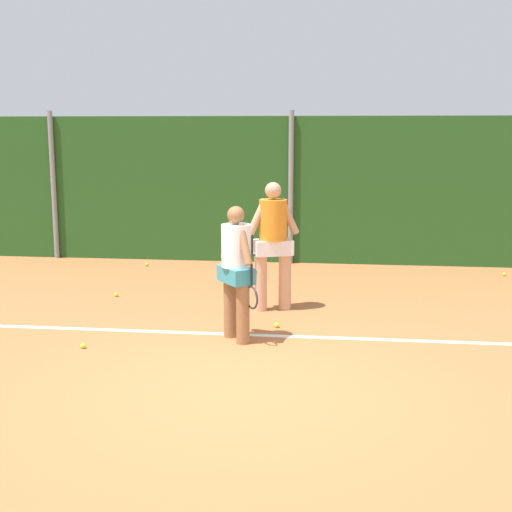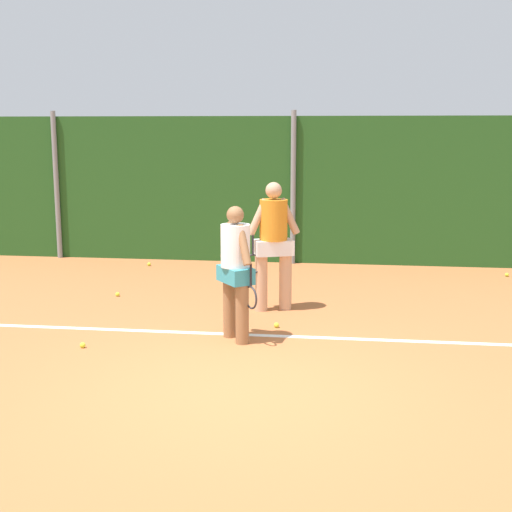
{
  "view_description": "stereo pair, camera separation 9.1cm",
  "coord_description": "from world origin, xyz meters",
  "px_view_note": "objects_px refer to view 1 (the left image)",
  "views": [
    {
      "loc": [
        0.92,
        -6.51,
        2.57
      ],
      "look_at": [
        -0.15,
        2.35,
        0.92
      ],
      "focal_mm": 48.65,
      "sensor_mm": 36.0,
      "label": 1
    },
    {
      "loc": [
        1.01,
        -6.49,
        2.57
      ],
      "look_at": [
        -0.15,
        2.35,
        0.92
      ],
      "focal_mm": 48.65,
      "sensor_mm": 36.0,
      "label": 2
    }
  ],
  "objects_px": {
    "player_foreground_near": "(236,266)",
    "tennis_ball_6": "(504,274)",
    "tennis_ball_7": "(116,295)",
    "player_midcourt": "(273,239)",
    "tennis_ball_3": "(277,325)",
    "tennis_ball_0": "(83,346)",
    "tennis_ball_5": "(147,264)"
  },
  "relations": [
    {
      "from": "tennis_ball_0",
      "to": "tennis_ball_3",
      "type": "height_order",
      "value": "same"
    },
    {
      "from": "player_foreground_near",
      "to": "tennis_ball_6",
      "type": "bearing_deg",
      "value": 98.45
    },
    {
      "from": "tennis_ball_7",
      "to": "player_midcourt",
      "type": "bearing_deg",
      "value": -11.04
    },
    {
      "from": "player_foreground_near",
      "to": "player_midcourt",
      "type": "bearing_deg",
      "value": 131.3
    },
    {
      "from": "player_midcourt",
      "to": "tennis_ball_5",
      "type": "xyz_separation_m",
      "value": [
        -2.67,
        2.88,
        -0.99
      ]
    },
    {
      "from": "player_midcourt",
      "to": "tennis_ball_0",
      "type": "xyz_separation_m",
      "value": [
        -2.05,
        -2.04,
        -0.99
      ]
    },
    {
      "from": "tennis_ball_3",
      "to": "tennis_ball_0",
      "type": "bearing_deg",
      "value": -152.5
    },
    {
      "from": "player_midcourt",
      "to": "tennis_ball_5",
      "type": "distance_m",
      "value": 4.05
    },
    {
      "from": "tennis_ball_0",
      "to": "tennis_ball_7",
      "type": "relative_size",
      "value": 1.0
    },
    {
      "from": "player_foreground_near",
      "to": "tennis_ball_5",
      "type": "relative_size",
      "value": 25.08
    },
    {
      "from": "player_foreground_near",
      "to": "tennis_ball_0",
      "type": "relative_size",
      "value": 25.08
    },
    {
      "from": "player_midcourt",
      "to": "tennis_ball_6",
      "type": "height_order",
      "value": "player_midcourt"
    },
    {
      "from": "tennis_ball_5",
      "to": "tennis_ball_6",
      "type": "xyz_separation_m",
      "value": [
        6.5,
        -0.11,
        0.0
      ]
    },
    {
      "from": "tennis_ball_0",
      "to": "tennis_ball_6",
      "type": "relative_size",
      "value": 1.0
    },
    {
      "from": "tennis_ball_7",
      "to": "player_foreground_near",
      "type": "bearing_deg",
      "value": -42.21
    },
    {
      "from": "player_foreground_near",
      "to": "player_midcourt",
      "type": "relative_size",
      "value": 0.9
    },
    {
      "from": "tennis_ball_0",
      "to": "tennis_ball_3",
      "type": "relative_size",
      "value": 1.0
    },
    {
      "from": "tennis_ball_3",
      "to": "tennis_ball_6",
      "type": "xyz_separation_m",
      "value": [
        3.69,
        3.67,
        0.0
      ]
    },
    {
      "from": "tennis_ball_3",
      "to": "tennis_ball_7",
      "type": "xyz_separation_m",
      "value": [
        -2.62,
        1.38,
        0.0
      ]
    },
    {
      "from": "player_foreground_near",
      "to": "tennis_ball_7",
      "type": "bearing_deg",
      "value": -169.68
    },
    {
      "from": "player_midcourt",
      "to": "tennis_ball_3",
      "type": "relative_size",
      "value": 27.71
    },
    {
      "from": "tennis_ball_5",
      "to": "tennis_ball_6",
      "type": "distance_m",
      "value": 6.5
    },
    {
      "from": "tennis_ball_3",
      "to": "tennis_ball_6",
      "type": "relative_size",
      "value": 1.0
    },
    {
      "from": "player_foreground_near",
      "to": "tennis_ball_0",
      "type": "distance_m",
      "value": 2.05
    },
    {
      "from": "player_foreground_near",
      "to": "tennis_ball_7",
      "type": "xyz_separation_m",
      "value": [
        -2.18,
        1.98,
        -0.89
      ]
    },
    {
      "from": "tennis_ball_3",
      "to": "tennis_ball_7",
      "type": "height_order",
      "value": "same"
    },
    {
      "from": "player_midcourt",
      "to": "tennis_ball_3",
      "type": "distance_m",
      "value": 1.35
    },
    {
      "from": "player_midcourt",
      "to": "tennis_ball_0",
      "type": "height_order",
      "value": "player_midcourt"
    },
    {
      "from": "player_foreground_near",
      "to": "player_midcourt",
      "type": "distance_m",
      "value": 1.53
    },
    {
      "from": "tennis_ball_5",
      "to": "tennis_ball_7",
      "type": "distance_m",
      "value": 2.41
    },
    {
      "from": "player_foreground_near",
      "to": "player_midcourt",
      "type": "height_order",
      "value": "player_midcourt"
    },
    {
      "from": "tennis_ball_0",
      "to": "tennis_ball_5",
      "type": "xyz_separation_m",
      "value": [
        -0.61,
        4.92,
        0.0
      ]
    }
  ]
}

